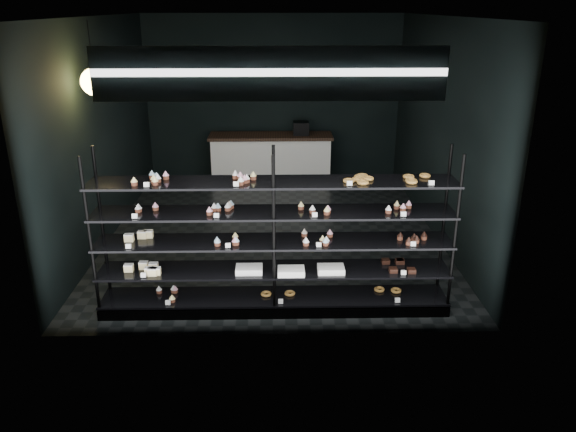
# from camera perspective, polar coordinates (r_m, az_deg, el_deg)

# --- Properties ---
(room) EXTENTS (5.01, 6.01, 3.20)m
(room) POSITION_cam_1_polar(r_m,az_deg,el_deg) (8.43, -1.58, 8.71)
(room) COLOR black
(room) RESTS_ON ground
(display_shelf) EXTENTS (4.00, 0.50, 1.91)m
(display_shelf) POSITION_cam_1_polar(r_m,az_deg,el_deg) (6.40, -1.65, -4.45)
(display_shelf) COLOR black
(display_shelf) RESTS_ON room
(signage) EXTENTS (3.30, 0.05, 0.50)m
(signage) POSITION_cam_1_polar(r_m,az_deg,el_deg) (5.35, -1.85, 14.25)
(signage) COLOR #0B193B
(signage) RESTS_ON room
(pendant_lamp) EXTENTS (0.34, 0.34, 0.90)m
(pendant_lamp) POSITION_cam_1_polar(r_m,az_deg,el_deg) (7.55, -19.07, 12.77)
(pendant_lamp) COLOR black
(pendant_lamp) RESTS_ON room
(service_counter) EXTENTS (2.39, 0.65, 1.23)m
(service_counter) POSITION_cam_1_polar(r_m,az_deg,el_deg) (11.12, -1.69, 5.86)
(service_counter) COLOR white
(service_counter) RESTS_ON room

